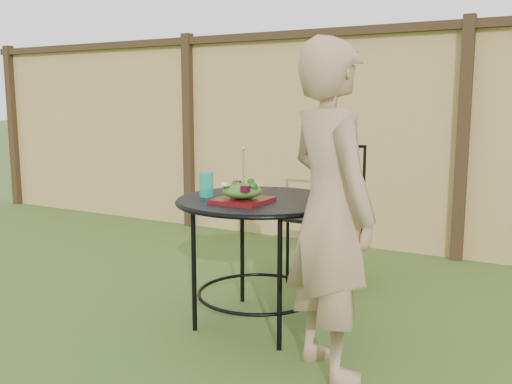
# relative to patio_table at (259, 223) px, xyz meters

# --- Properties ---
(ground) EXTENTS (60.00, 60.00, 0.00)m
(ground) POSITION_rel_patio_table_xyz_m (-0.55, -0.23, -0.59)
(ground) COLOR #254D18
(ground) RESTS_ON ground
(fence) EXTENTS (8.00, 0.12, 1.90)m
(fence) POSITION_rel_patio_table_xyz_m (-0.55, 1.97, 0.36)
(fence) COLOR #F0C876
(fence) RESTS_ON ground
(patio_table) EXTENTS (0.92, 0.92, 0.72)m
(patio_table) POSITION_rel_patio_table_xyz_m (0.00, 0.00, 0.00)
(patio_table) COLOR black
(patio_table) RESTS_ON ground
(patio_chair) EXTENTS (0.46, 0.46, 0.95)m
(patio_chair) POSITION_rel_patio_table_xyz_m (0.02, 1.00, -0.08)
(patio_chair) COLOR black
(patio_chair) RESTS_ON ground
(diner) EXTENTS (0.67, 0.63, 1.53)m
(diner) POSITION_rel_patio_table_xyz_m (0.56, -0.35, 0.18)
(diner) COLOR #A27D5D
(diner) RESTS_ON ground
(salad_plate) EXTENTS (0.27, 0.27, 0.02)m
(salad_plate) POSITION_rel_patio_table_xyz_m (-0.02, -0.16, 0.15)
(salad_plate) COLOR #3D080C
(salad_plate) RESTS_ON patio_table
(salad) EXTENTS (0.21, 0.21, 0.08)m
(salad) POSITION_rel_patio_table_xyz_m (-0.02, -0.16, 0.20)
(salad) COLOR #235614
(salad) RESTS_ON salad_plate
(fork) EXTENTS (0.01, 0.01, 0.18)m
(fork) POSITION_rel_patio_table_xyz_m (-0.01, -0.16, 0.33)
(fork) COLOR silver
(fork) RESTS_ON salad
(drinking_glass) EXTENTS (0.08, 0.08, 0.14)m
(drinking_glass) POSITION_rel_patio_table_xyz_m (-0.29, -0.09, 0.21)
(drinking_glass) COLOR #0EA887
(drinking_glass) RESTS_ON patio_table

